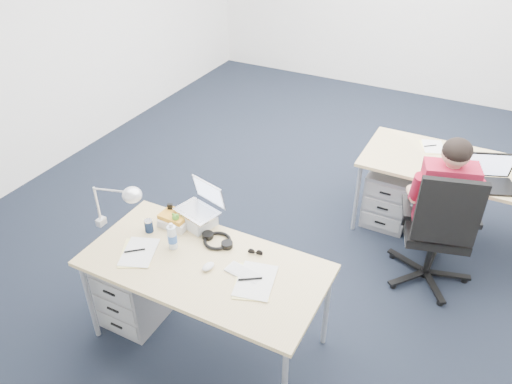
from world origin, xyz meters
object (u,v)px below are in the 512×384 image
at_px(wireless_keyboard, 244,273).
at_px(desk_lamp, 111,205).
at_px(headphones, 217,240).
at_px(book_stack, 175,220).
at_px(bear_figurine, 176,222).
at_px(desk_far, 457,169).
at_px(office_chair, 432,250).
at_px(sunglasses, 255,252).
at_px(can_koozie, 149,226).
at_px(computer_mouse, 208,267).
at_px(dark_laptop, 494,173).
at_px(drawer_pedestal_near, 137,287).
at_px(desk_near, 204,269).
at_px(water_bottle, 172,236).
at_px(cordless_phone, 171,212).
at_px(silver_laptop, 197,207).
at_px(seated_person, 439,203).
at_px(drawer_pedestal_far, 390,195).

height_order(wireless_keyboard, desk_lamp, desk_lamp).
relative_size(headphones, book_stack, 1.18).
bearing_deg(bear_figurine, desk_far, 70.01).
bearing_deg(office_chair, sunglasses, -147.79).
distance_m(can_koozie, sunglasses, 0.79).
xyz_separation_m(computer_mouse, dark_laptop, (1.51, 1.85, 0.12)).
bearing_deg(drawer_pedestal_near, desk_near, 3.33).
height_order(office_chair, water_bottle, office_chair).
height_order(desk_far, headphones, headphones).
xyz_separation_m(office_chair, dark_laptop, (0.29, 0.47, 0.55)).
height_order(computer_mouse, headphones, headphones).
relative_size(wireless_keyboard, book_stack, 1.20).
bearing_deg(water_bottle, office_chair, 40.25).
bearing_deg(headphones, water_bottle, -134.11).
relative_size(desk_near, desk_lamp, 3.68).
bearing_deg(desk_lamp, wireless_keyboard, -0.01).
xyz_separation_m(can_koozie, desk_lamp, (-0.22, -0.10, 0.17)).
distance_m(cordless_phone, dark_laptop, 2.54).
distance_m(office_chair, wireless_keyboard, 1.70).
bearing_deg(silver_laptop, sunglasses, 4.83).
relative_size(silver_laptop, wireless_keyboard, 1.23).
relative_size(seated_person, cordless_phone, 9.36).
xyz_separation_m(desk_near, office_chair, (1.27, 1.35, -0.37)).
bearing_deg(can_koozie, desk_near, -11.89).
relative_size(office_chair, silver_laptop, 3.52).
bearing_deg(computer_mouse, dark_laptop, 60.86).
height_order(office_chair, seated_person, seated_person).
height_order(headphones, dark_laptop, dark_laptop).
bearing_deg(cordless_phone, silver_laptop, -12.86).
distance_m(can_koozie, bear_figurine, 0.19).
height_order(seated_person, silver_laptop, seated_person).
relative_size(seated_person, book_stack, 6.07).
relative_size(desk_lamp, dark_laptop, 1.17).
relative_size(drawer_pedestal_near, silver_laptop, 1.75).
bearing_deg(cordless_phone, bear_figurine, -61.21).
bearing_deg(wireless_keyboard, water_bottle, -172.83).
height_order(bear_figurine, dark_laptop, dark_laptop).
height_order(book_stack, cordless_phone, cordless_phone).
relative_size(drawer_pedestal_far, book_stack, 2.59).
bearing_deg(book_stack, office_chair, 33.22).
height_order(drawer_pedestal_near, water_bottle, water_bottle).
relative_size(drawer_pedestal_far, silver_laptop, 1.75).
height_order(computer_mouse, dark_laptop, dark_laptop).
bearing_deg(cordless_phone, can_koozie, -130.22).
height_order(drawer_pedestal_far, sunglasses, sunglasses).
distance_m(headphones, can_koozie, 0.51).
relative_size(drawer_pedestal_far, bear_figurine, 3.98).
bearing_deg(seated_person, headphones, -151.34).
bearing_deg(bear_figurine, office_chair, 56.01).
distance_m(headphones, dark_laptop, 2.26).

